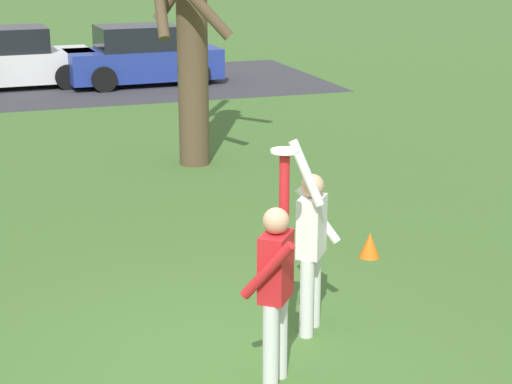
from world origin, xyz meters
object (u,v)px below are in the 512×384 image
object	(u,v)px
parked_car_blue	(142,57)
parked_car_white	(12,60)
frisbee_disc	(285,151)
bare_tree_tall	(189,8)
person_defender	(311,240)
field_cone_orange	(370,245)
person_catcher	(276,281)

from	to	relation	value
parked_car_blue	parked_car_white	bearing A→B (deg)	167.80
frisbee_disc	parked_car_white	world-z (taller)	frisbee_disc
frisbee_disc	bare_tree_tall	size ratio (longest dim) A/B	0.04
frisbee_disc	parked_car_white	distance (m)	17.15
parked_car_blue	frisbee_disc	bearing A→B (deg)	-99.31
person_defender	frisbee_disc	bearing A→B (deg)	0.00
parked_car_white	field_cone_orange	world-z (taller)	parked_car_white
person_defender	parked_car_blue	bearing A→B (deg)	-147.24
person_catcher	person_defender	size ratio (longest dim) A/B	1.02
field_cone_orange	bare_tree_tall	bearing A→B (deg)	100.36
parked_car_white	bare_tree_tall	world-z (taller)	bare_tree_tall
person_catcher	parked_car_blue	size ratio (longest dim) A/B	0.50
person_defender	frisbee_disc	world-z (taller)	frisbee_disc
bare_tree_tall	field_cone_orange	bearing A→B (deg)	-79.64
field_cone_orange	frisbee_disc	bearing A→B (deg)	-130.41
bare_tree_tall	person_defender	bearing A→B (deg)	-94.64
person_catcher	parked_car_blue	bearing A→B (deg)	30.66
frisbee_disc	bare_tree_tall	world-z (taller)	bare_tree_tall
frisbee_disc	parked_car_blue	world-z (taller)	frisbee_disc
frisbee_disc	field_cone_orange	distance (m)	3.72
person_catcher	bare_tree_tall	world-z (taller)	bare_tree_tall
frisbee_disc	parked_car_white	size ratio (longest dim) A/B	0.06
frisbee_disc	bare_tree_tall	bearing A→B (deg)	81.61
parked_car_blue	field_cone_orange	bearing A→B (deg)	-92.15
person_defender	frisbee_disc	xyz separation A→B (m)	(-0.56, -0.72, 1.11)
person_defender	person_catcher	bearing A→B (deg)	0.00
person_catcher	parked_car_white	world-z (taller)	person_catcher
parked_car_white	field_cone_orange	bearing A→B (deg)	-79.12
person_catcher	parked_car_blue	xyz separation A→B (m)	(2.15, 16.63, -0.25)
parked_car_white	bare_tree_tall	size ratio (longest dim) A/B	0.71
person_defender	field_cone_orange	size ratio (longest dim) A/B	6.39
person_catcher	parked_car_white	xyz separation A→B (m)	(-1.24, 17.21, -0.25)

